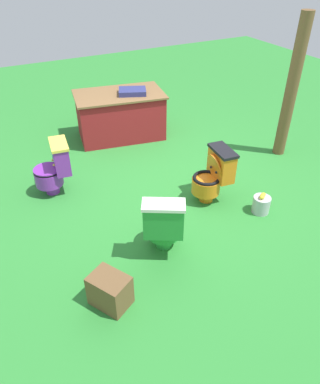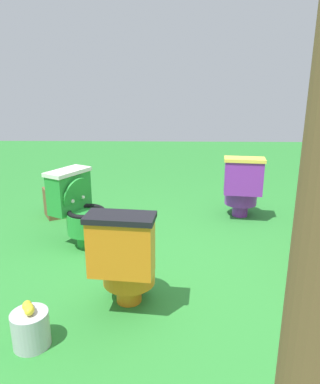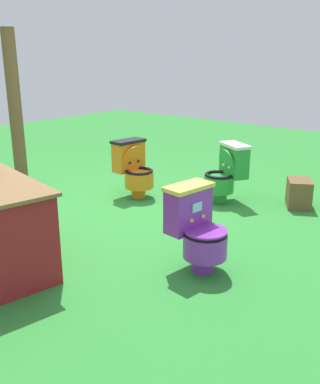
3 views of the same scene
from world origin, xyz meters
The scene contains 6 objects.
ground centered at (0.00, 0.00, 0.00)m, with size 14.00×14.00×0.00m, color #2D8433.
toilet_purple centered at (-1.43, 0.50, 0.37)m, with size 0.54×0.46×0.73m.
toilet_green centered at (-0.67, -1.18, 0.37)m, with size 0.59×0.63×0.73m.
toilet_orange centered at (0.34, -0.62, 0.37)m, with size 0.53×0.45×0.73m.
small_crate centered at (-1.45, -1.59, 0.17)m, with size 0.36×0.27×0.33m, color brown.
lemon_bucket centered at (0.74, -1.14, 0.12)m, with size 0.22×0.22×0.28m.
Camera 2 is at (2.53, -0.33, 1.51)m, focal length 33.83 mm.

